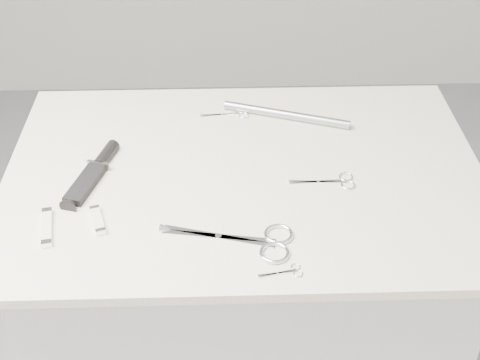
{
  "coord_description": "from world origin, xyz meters",
  "views": [
    {
      "loc": [
        -0.04,
        -1.12,
        1.75
      ],
      "look_at": [
        -0.01,
        -0.03,
        0.92
      ],
      "focal_mm": 50.0,
      "sensor_mm": 36.0,
      "label": 1
    }
  ],
  "objects_px": {
    "pocket_knife_a": "(47,227)",
    "metal_rail": "(286,115)",
    "plinth": "(244,321)",
    "tiny_scissors": "(286,272)",
    "pocket_knife_b": "(98,220)",
    "embroidery_scissors_b": "(234,114)",
    "large_shears": "(256,241)",
    "sheathed_knife": "(95,170)",
    "embroidery_scissors_a": "(335,181)"
  },
  "relations": [
    {
      "from": "pocket_knife_a",
      "to": "metal_rail",
      "type": "height_order",
      "value": "metal_rail"
    },
    {
      "from": "plinth",
      "to": "tiny_scissors",
      "type": "height_order",
      "value": "tiny_scissors"
    },
    {
      "from": "pocket_knife_b",
      "to": "metal_rail",
      "type": "xyz_separation_m",
      "value": [
        0.39,
        0.36,
        0.0
      ]
    },
    {
      "from": "embroidery_scissors_b",
      "to": "tiny_scissors",
      "type": "relative_size",
      "value": 1.44
    },
    {
      "from": "embroidery_scissors_b",
      "to": "pocket_knife_a",
      "type": "xyz_separation_m",
      "value": [
        -0.36,
        -0.4,
        0.0
      ]
    },
    {
      "from": "plinth",
      "to": "large_shears",
      "type": "distance_m",
      "value": 0.52
    },
    {
      "from": "tiny_scissors",
      "to": "sheathed_knife",
      "type": "distance_m",
      "value": 0.48
    },
    {
      "from": "large_shears",
      "to": "embroidery_scissors_a",
      "type": "bearing_deg",
      "value": 58.44
    },
    {
      "from": "plinth",
      "to": "sheathed_knife",
      "type": "relative_size",
      "value": 4.32
    },
    {
      "from": "plinth",
      "to": "embroidery_scissors_a",
      "type": "relative_size",
      "value": 6.79
    },
    {
      "from": "pocket_knife_b",
      "to": "tiny_scissors",
      "type": "bearing_deg",
      "value": -129.9
    },
    {
      "from": "embroidery_scissors_a",
      "to": "sheathed_knife",
      "type": "distance_m",
      "value": 0.5
    },
    {
      "from": "large_shears",
      "to": "pocket_knife_a",
      "type": "distance_m",
      "value": 0.39
    },
    {
      "from": "embroidery_scissors_b",
      "to": "metal_rail",
      "type": "bearing_deg",
      "value": -16.15
    },
    {
      "from": "embroidery_scissors_b",
      "to": "sheathed_knife",
      "type": "xyz_separation_m",
      "value": [
        -0.29,
        -0.22,
        0.01
      ]
    },
    {
      "from": "plinth",
      "to": "large_shears",
      "type": "bearing_deg",
      "value": -86.84
    },
    {
      "from": "large_shears",
      "to": "embroidery_scissors_a",
      "type": "xyz_separation_m",
      "value": [
        0.17,
        0.18,
        -0.0
      ]
    },
    {
      "from": "plinth",
      "to": "large_shears",
      "type": "xyz_separation_m",
      "value": [
        0.01,
        -0.22,
        0.47
      ]
    },
    {
      "from": "large_shears",
      "to": "pocket_knife_a",
      "type": "bearing_deg",
      "value": -174.24
    },
    {
      "from": "large_shears",
      "to": "embroidery_scissors_b",
      "type": "relative_size",
      "value": 2.17
    },
    {
      "from": "pocket_knife_a",
      "to": "sheathed_knife",
      "type": "bearing_deg",
      "value": -31.12
    },
    {
      "from": "plinth",
      "to": "embroidery_scissors_b",
      "type": "height_order",
      "value": "embroidery_scissors_b"
    },
    {
      "from": "embroidery_scissors_b",
      "to": "sheathed_knife",
      "type": "relative_size",
      "value": 0.54
    },
    {
      "from": "large_shears",
      "to": "pocket_knife_b",
      "type": "relative_size",
      "value": 3.06
    },
    {
      "from": "large_shears",
      "to": "pocket_knife_a",
      "type": "xyz_separation_m",
      "value": [
        -0.39,
        0.05,
        0.0
      ]
    },
    {
      "from": "sheathed_knife",
      "to": "embroidery_scissors_b",
      "type": "bearing_deg",
      "value": -35.93
    },
    {
      "from": "tiny_scissors",
      "to": "metal_rail",
      "type": "xyz_separation_m",
      "value": [
        0.04,
        0.5,
        0.01
      ]
    },
    {
      "from": "sheathed_knife",
      "to": "metal_rail",
      "type": "bearing_deg",
      "value": -47.41
    },
    {
      "from": "embroidery_scissors_a",
      "to": "pocket_knife_a",
      "type": "relative_size",
      "value": 1.24
    },
    {
      "from": "embroidery_scissors_b",
      "to": "embroidery_scissors_a",
      "type": "bearing_deg",
      "value": -59.21
    },
    {
      "from": "plinth",
      "to": "tiny_scissors",
      "type": "distance_m",
      "value": 0.56
    },
    {
      "from": "plinth",
      "to": "tiny_scissors",
      "type": "bearing_deg",
      "value": -78.32
    },
    {
      "from": "plinth",
      "to": "large_shears",
      "type": "relative_size",
      "value": 3.65
    },
    {
      "from": "pocket_knife_a",
      "to": "plinth",
      "type": "bearing_deg",
      "value": -75.92
    },
    {
      "from": "embroidery_scissors_b",
      "to": "tiny_scissors",
      "type": "distance_m",
      "value": 0.53
    },
    {
      "from": "plinth",
      "to": "pocket_knife_b",
      "type": "distance_m",
      "value": 0.57
    },
    {
      "from": "tiny_scissors",
      "to": "pocket_knife_b",
      "type": "bearing_deg",
      "value": 146.51
    },
    {
      "from": "pocket_knife_a",
      "to": "pocket_knife_b",
      "type": "height_order",
      "value": "pocket_knife_a"
    },
    {
      "from": "embroidery_scissors_a",
      "to": "embroidery_scissors_b",
      "type": "relative_size",
      "value": 1.17
    },
    {
      "from": "tiny_scissors",
      "to": "pocket_knife_b",
      "type": "height_order",
      "value": "pocket_knife_b"
    },
    {
      "from": "pocket_knife_a",
      "to": "metal_rail",
      "type": "relative_size",
      "value": 0.36
    },
    {
      "from": "embroidery_scissors_a",
      "to": "pocket_knife_a",
      "type": "height_order",
      "value": "pocket_knife_a"
    },
    {
      "from": "large_shears",
      "to": "metal_rail",
      "type": "distance_m",
      "value": 0.43
    },
    {
      "from": "pocket_knife_a",
      "to": "pocket_knife_b",
      "type": "distance_m",
      "value": 0.09
    },
    {
      "from": "large_shears",
      "to": "embroidery_scissors_a",
      "type": "height_order",
      "value": "large_shears"
    },
    {
      "from": "large_shears",
      "to": "sheathed_knife",
      "type": "height_order",
      "value": "sheathed_knife"
    },
    {
      "from": "embroidery_scissors_a",
      "to": "pocket_knife_b",
      "type": "distance_m",
      "value": 0.48
    },
    {
      "from": "plinth",
      "to": "metal_rail",
      "type": "distance_m",
      "value": 0.53
    },
    {
      "from": "plinth",
      "to": "sheathed_knife",
      "type": "distance_m",
      "value": 0.57
    },
    {
      "from": "sheathed_knife",
      "to": "pocket_knife_a",
      "type": "bearing_deg",
      "value": 175.91
    }
  ]
}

